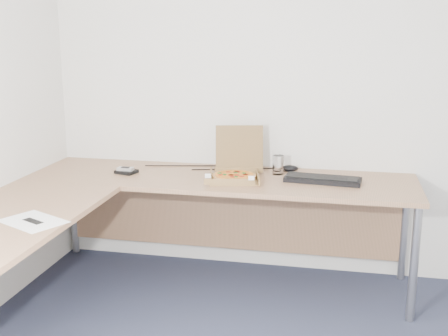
% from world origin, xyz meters
% --- Properties ---
extents(room_shell, '(3.50, 3.50, 2.50)m').
position_xyz_m(room_shell, '(0.00, 0.00, 1.25)').
color(room_shell, silver).
rests_on(room_shell, ground).
extents(desk, '(2.50, 2.20, 0.73)m').
position_xyz_m(desk, '(-0.82, 0.97, 0.70)').
color(desk, '#A27452').
rests_on(desk, ground).
extents(pizza_box, '(0.31, 0.36, 0.32)m').
position_xyz_m(pizza_box, '(-0.40, 1.36, 0.77)').
color(pizza_box, olive).
rests_on(pizza_box, desk).
extents(drinking_glass, '(0.07, 0.07, 0.13)m').
position_xyz_m(drinking_glass, '(-0.14, 1.55, 0.79)').
color(drinking_glass, white).
rests_on(drinking_glass, desk).
extents(keyboard, '(0.49, 0.21, 0.03)m').
position_xyz_m(keyboard, '(0.16, 1.41, 0.74)').
color(keyboard, black).
rests_on(keyboard, desk).
extents(mouse, '(0.13, 0.11, 0.04)m').
position_xyz_m(mouse, '(-0.07, 1.65, 0.75)').
color(mouse, black).
rests_on(mouse, desk).
extents(wallet, '(0.15, 0.14, 0.02)m').
position_xyz_m(wallet, '(-1.13, 1.37, 0.74)').
color(wallet, black).
rests_on(wallet, desk).
extents(phone, '(0.11, 0.06, 0.02)m').
position_xyz_m(phone, '(-1.14, 1.36, 0.76)').
color(phone, '#B2B5BA').
rests_on(phone, wallet).
extents(paper_sheet, '(0.38, 0.34, 0.00)m').
position_xyz_m(paper_sheet, '(-1.22, 0.34, 0.73)').
color(paper_sheet, white).
rests_on(paper_sheet, desk).
extents(cable_bundle, '(0.64, 0.13, 0.01)m').
position_xyz_m(cable_bundle, '(-0.45, 1.62, 0.73)').
color(cable_bundle, black).
rests_on(cable_bundle, desk).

